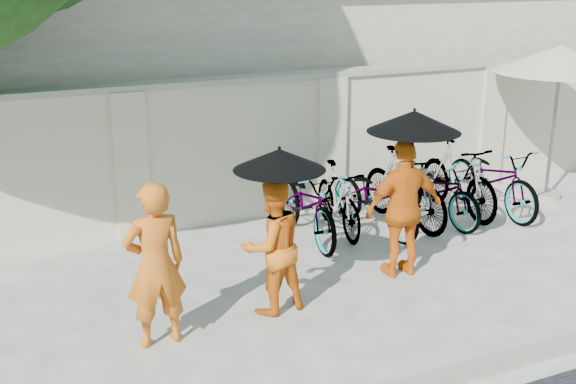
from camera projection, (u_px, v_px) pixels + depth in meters
name	position (u px, v px, depth m)	size (l,w,h in m)	color
ground	(296.00, 317.00, 7.63)	(80.00, 80.00, 0.00)	silver
compound_wall	(265.00, 149.00, 10.50)	(20.00, 0.30, 2.00)	beige
building_behind	(237.00, 70.00, 14.01)	(14.00, 6.00, 3.20)	silver
monk_left	(155.00, 265.00, 6.88)	(0.60, 0.40, 1.66)	orange
monk_center	(272.00, 246.00, 7.58)	(0.72, 0.56, 1.48)	orange
parasol_center	(279.00, 159.00, 7.24)	(0.95, 0.95, 0.97)	black
monk_right	(404.00, 209.00, 8.46)	(0.97, 0.41, 1.66)	orange
parasol_right	(414.00, 121.00, 8.08)	(1.06, 1.06, 1.07)	black
patio_umbrella	(561.00, 61.00, 10.89)	(2.13, 2.13, 2.42)	gray
bike_0	(308.00, 204.00, 9.67)	(0.67, 1.92, 1.01)	gray
bike_1	(338.00, 199.00, 9.94)	(0.45, 1.60, 0.96)	gray
bike_2	(375.00, 197.00, 10.00)	(0.64, 1.84, 0.97)	gray
bike_3	(404.00, 188.00, 10.21)	(0.51, 1.82, 1.09)	gray
bike_4	(436.00, 190.00, 10.37)	(0.62, 1.78, 0.94)	gray
bike_5	(458.00, 178.00, 10.68)	(0.52, 1.83, 1.10)	gray
bike_6	(492.00, 179.00, 10.74)	(0.69, 1.97, 1.04)	gray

